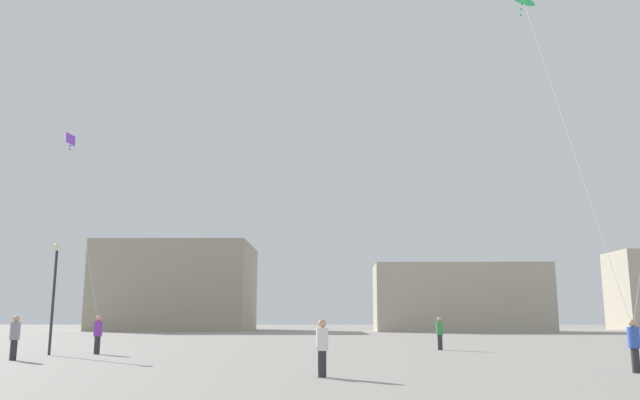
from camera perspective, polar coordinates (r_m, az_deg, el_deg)
name	(u,v)px	position (r m, az deg, el deg)	size (l,w,h in m)	color
person_in_blue	(632,343)	(21.77, 26.44, -11.55)	(0.35, 0.35, 1.60)	#2D2D33
person_in_white	(321,345)	(18.21, 0.05, -13.04)	(0.35, 0.35, 1.59)	#2D2D33
person_in_green	(438,332)	(33.76, 10.65, -11.66)	(0.37, 0.37, 1.68)	#2D2D33
person_in_purple	(96,333)	(31.14, -19.63, -11.28)	(0.38, 0.38, 1.74)	#2D2D33
person_in_grey	(13,336)	(27.93, -26.08, -11.00)	(0.37, 0.37, 1.72)	#2D2D33
kite_emerald_diamond	(522,0)	(31.41, 17.81, 16.88)	(1.69, 7.79, 15.11)	green
kite_violet_delta	(70,145)	(35.71, -21.68, 4.65)	(3.46, 3.20, 9.90)	purple
building_left_hall	(177,287)	(86.92, -12.85, -7.71)	(19.48, 15.98, 11.28)	#A39984
building_centre_hall	(458,298)	(79.41, 12.40, -8.65)	(20.90, 9.28, 8.04)	#B2A893
lamppost_east	(53,279)	(31.21, -23.05, -6.63)	(0.36, 0.36, 5.01)	#2D2D30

